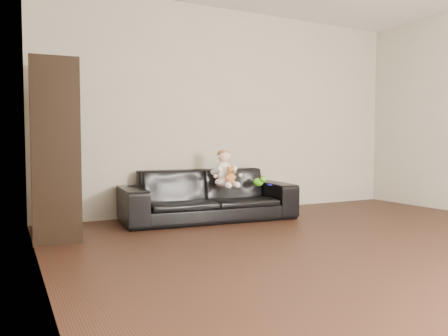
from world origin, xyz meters
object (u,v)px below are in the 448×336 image
toy_rattle (259,183)px  cabinet (56,151)px  toy_green (258,182)px  sofa (208,195)px  teddy_bear (231,175)px  baby (224,171)px  toy_blue_disc (271,185)px

toy_rattle → cabinet: bearing=-175.2°
toy_green → toy_rattle: 0.11m
sofa → toy_green: size_ratio=14.36×
sofa → cabinet: (-1.67, -0.30, 0.53)m
sofa → cabinet: size_ratio=1.21×
cabinet → teddy_bear: (1.83, 0.06, -0.29)m
cabinet → teddy_bear: 1.86m
teddy_bear → toy_green: teddy_bear is taller
cabinet → baby: bearing=11.7°
cabinet → toy_green: size_ratio=11.84×
sofa → baby: 0.34m
sofa → teddy_bear: (0.17, -0.24, 0.24)m
baby → toy_blue_disc: 0.63m
baby → toy_green: baby is taller
baby → teddy_bear: size_ratio=2.21×
teddy_bear → toy_rattle: size_ratio=3.31×
toy_green → toy_rattle: (0.06, 0.09, -0.02)m
toy_blue_disc → cabinet: bearing=-176.5°
toy_green → toy_blue_disc: toy_green is taller
teddy_bear → toy_rattle: teddy_bear is taller
cabinet → sofa: bearing=15.9°
sofa → toy_green: bearing=-14.4°
cabinet → teddy_bear: size_ratio=8.36×
toy_rattle → toy_blue_disc: size_ratio=0.58×
cabinet → toy_green: bearing=8.5°
sofa → toy_blue_disc: bearing=-6.5°
toy_rattle → toy_blue_disc: (0.15, -0.04, -0.02)m
baby → toy_blue_disc: (0.61, -0.04, -0.18)m
teddy_bear → cabinet: bearing=-161.0°
cabinet → baby: cabinet is taller
sofa → cabinet: cabinet is taller
cabinet → baby: 1.85m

